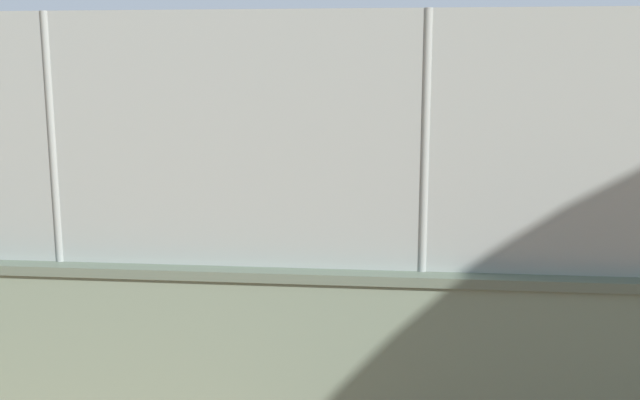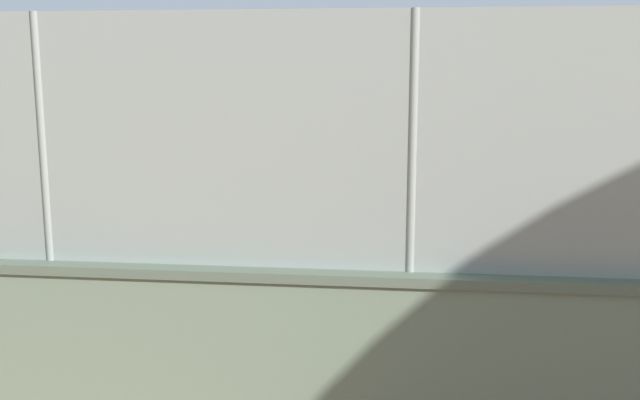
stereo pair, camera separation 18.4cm
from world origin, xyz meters
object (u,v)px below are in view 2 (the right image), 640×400
Objects in this scene: player_at_service_line at (528,164)px; sports_ball at (500,141)px; player_near_wall_returning at (190,176)px; spare_ball_by_wall at (90,387)px.

player_at_service_line is 1.18m from sports_ball.
player_near_wall_returning is (7.90, 2.95, 0.03)m from player_at_service_line.
spare_ball_by_wall is (6.66, 11.70, -0.86)m from player_at_service_line.
player_near_wall_returning is 13.92× the size of spare_ball_by_wall.
spare_ball_by_wall is (5.83, 11.13, -1.48)m from sports_ball.
sports_ball is (-7.07, -2.37, 0.60)m from player_near_wall_returning.
sports_ball reaches higher than player_near_wall_returning.
player_at_service_line is 0.97× the size of player_near_wall_returning.
player_at_service_line is 8.43m from player_near_wall_returning.
player_near_wall_returning reaches higher than player_at_service_line.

